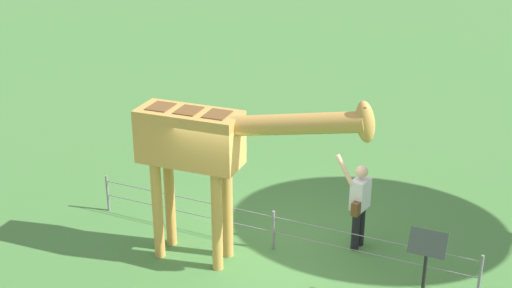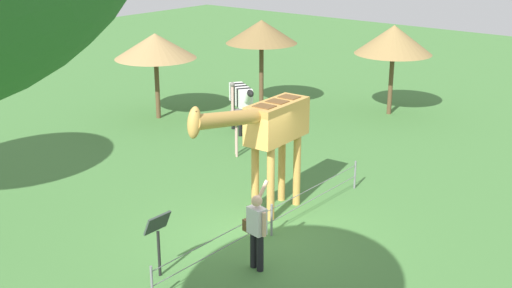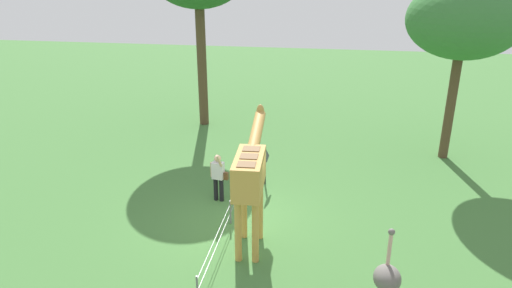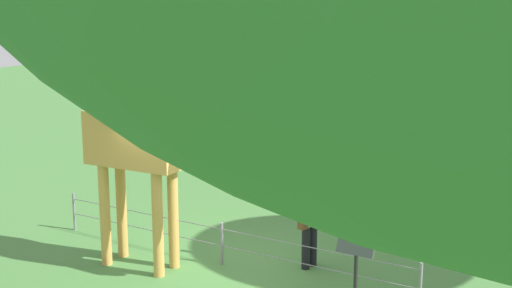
{
  "view_description": "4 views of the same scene",
  "coord_description": "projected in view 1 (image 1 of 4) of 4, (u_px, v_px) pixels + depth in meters",
  "views": [
    {
      "loc": [
        4.04,
        -9.53,
        6.42
      ],
      "look_at": [
        -0.1,
        -0.31,
        2.19
      ],
      "focal_mm": 48.34,
      "sensor_mm": 36.0,
      "label": 1
    },
    {
      "loc": [
        10.38,
        8.26,
        6.59
      ],
      "look_at": [
        0.56,
        0.23,
        2.28
      ],
      "focal_mm": 46.29,
      "sensor_mm": 36.0,
      "label": 2
    },
    {
      "loc": [
        -11.63,
        -2.44,
        7.2
      ],
      "look_at": [
        0.76,
        -0.42,
        2.26
      ],
      "focal_mm": 32.68,
      "sensor_mm": 36.0,
      "label": 3
    },
    {
      "loc": [
        6.47,
        -9.31,
        4.6
      ],
      "look_at": [
        0.29,
        0.86,
        2.04
      ],
      "focal_mm": 49.71,
      "sensor_mm": 36.0,
      "label": 4
    }
  ],
  "objects": [
    {
      "name": "info_sign",
      "position": [
        427.0,
        253.0,
        10.27
      ],
      "size": [
        0.56,
        0.21,
        1.32
      ],
      "color": "black",
      "rests_on": "ground_plane"
    },
    {
      "name": "wire_fence",
      "position": [
        273.0,
        229.0,
        12.04
      ],
      "size": [
        7.05,
        0.05,
        0.75
      ],
      "color": "slate",
      "rests_on": "ground_plane"
    },
    {
      "name": "giraffe",
      "position": [
        209.0,
        146.0,
        11.06
      ],
      "size": [
        3.91,
        0.79,
        3.22
      ],
      "color": "#C69347",
      "rests_on": "ground_plane"
    },
    {
      "name": "visitor",
      "position": [
        359.0,
        202.0,
        11.91
      ],
      "size": [
        0.61,
        0.59,
        1.76
      ],
      "color": "black",
      "rests_on": "ground_plane"
    },
    {
      "name": "ground_plane",
      "position": [
        269.0,
        254.0,
        12.02
      ],
      "size": [
        60.0,
        60.0,
        0.0
      ],
      "primitive_type": "plane",
      "color": "#427538"
    }
  ]
}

